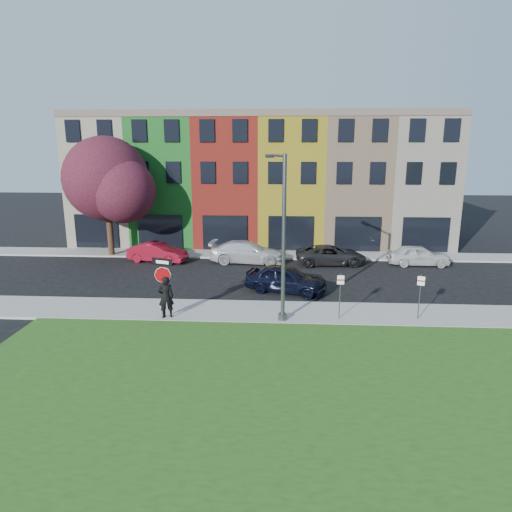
# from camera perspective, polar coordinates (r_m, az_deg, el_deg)

# --- Properties ---
(ground) EXTENTS (120.00, 120.00, 0.00)m
(ground) POSITION_cam_1_polar(r_m,az_deg,el_deg) (19.54, 5.01, -10.33)
(ground) COLOR black
(ground) RESTS_ON ground
(sidewalk_near) EXTENTS (40.00, 3.00, 0.12)m
(sidewalk_near) POSITION_cam_1_polar(r_m,az_deg,el_deg) (22.44, 9.96, -7.09)
(sidewalk_near) COLOR gray
(sidewalk_near) RESTS_ON ground
(sidewalk_far) EXTENTS (40.00, 2.40, 0.12)m
(sidewalk_far) POSITION_cam_1_polar(r_m,az_deg,el_deg) (33.86, -0.73, 0.18)
(sidewalk_far) COLOR gray
(sidewalk_far) RESTS_ON ground
(rowhouse_block) EXTENTS (30.00, 10.12, 10.00)m
(rowhouse_block) POSITION_cam_1_polar(r_m,az_deg,el_deg) (39.20, 0.64, 9.31)
(rowhouse_block) COLOR beige
(rowhouse_block) RESTS_ON ground
(stop_sign) EXTENTS (1.01, 0.37, 2.83)m
(stop_sign) POSITION_cam_1_polar(r_m,az_deg,el_deg) (21.27, -11.58, -2.42)
(stop_sign) COLOR black
(stop_sign) RESTS_ON sidewalk_near
(man) EXTENTS (1.03, 0.94, 1.99)m
(man) POSITION_cam_1_polar(r_m,az_deg,el_deg) (21.56, -11.19, -5.04)
(man) COLOR black
(man) RESTS_ON sidewalk_near
(sedan_near) EXTENTS (4.53, 5.60, 1.53)m
(sedan_near) POSITION_cam_1_polar(r_m,az_deg,el_deg) (25.24, 3.79, -2.87)
(sedan_near) COLOR black
(sedan_near) RESTS_ON ground
(parked_car_red) EXTENTS (3.02, 4.68, 1.36)m
(parked_car_red) POSITION_cam_1_polar(r_m,az_deg,el_deg) (32.57, -12.21, 0.45)
(parked_car_red) COLOR maroon
(parked_car_red) RESTS_ON ground
(parked_car_silver) EXTENTS (2.69, 5.43, 1.51)m
(parked_car_silver) POSITION_cam_1_polar(r_m,az_deg,el_deg) (31.60, -1.06, 0.50)
(parked_car_silver) COLOR #BBBAC0
(parked_car_silver) RESTS_ON ground
(parked_car_dark) EXTENTS (3.06, 5.15, 1.32)m
(parked_car_dark) POSITION_cam_1_polar(r_m,az_deg,el_deg) (31.56, 9.35, 0.13)
(parked_car_dark) COLOR black
(parked_car_dark) RESTS_ON ground
(parked_car_white) EXTENTS (1.67, 4.09, 1.39)m
(parked_car_white) POSITION_cam_1_polar(r_m,az_deg,el_deg) (32.83, 19.66, 0.09)
(parked_car_white) COLOR silver
(parked_car_white) RESTS_ON ground
(street_lamp) EXTENTS (1.12, 2.48, 7.48)m
(street_lamp) POSITION_cam_1_polar(r_m,az_deg,el_deg) (20.36, 3.27, 2.20)
(street_lamp) COLOR #4B4E50
(street_lamp) RESTS_ON sidewalk_near
(parking_sign_a) EXTENTS (0.32, 0.08, 2.17)m
(parking_sign_a) POSITION_cam_1_polar(r_m,az_deg,el_deg) (21.25, 10.47, -4.26)
(parking_sign_a) COLOR #4B4E50
(parking_sign_a) RESTS_ON sidewalk_near
(parking_sign_b) EXTENTS (0.30, 0.16, 2.14)m
(parking_sign_b) POSITION_cam_1_polar(r_m,az_deg,el_deg) (22.13, 19.83, -4.18)
(parking_sign_b) COLOR #4B4E50
(parking_sign_b) RESTS_ON sidewalk_near
(tree_purple) EXTENTS (7.18, 6.29, 8.52)m
(tree_purple) POSITION_cam_1_polar(r_m,az_deg,el_deg) (34.53, -18.00, 8.91)
(tree_purple) COLOR black
(tree_purple) RESTS_ON sidewalk_far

